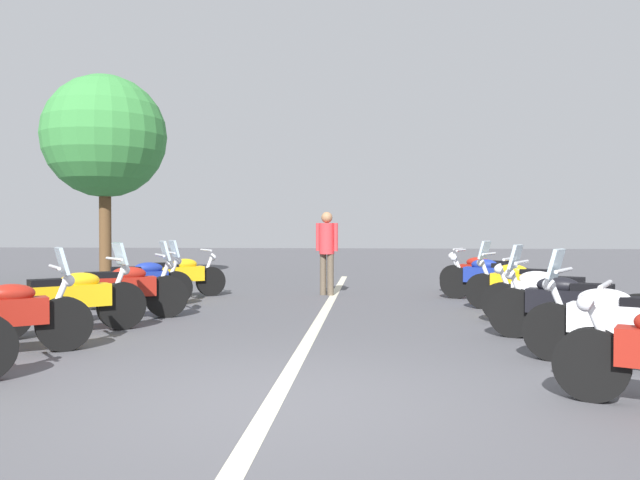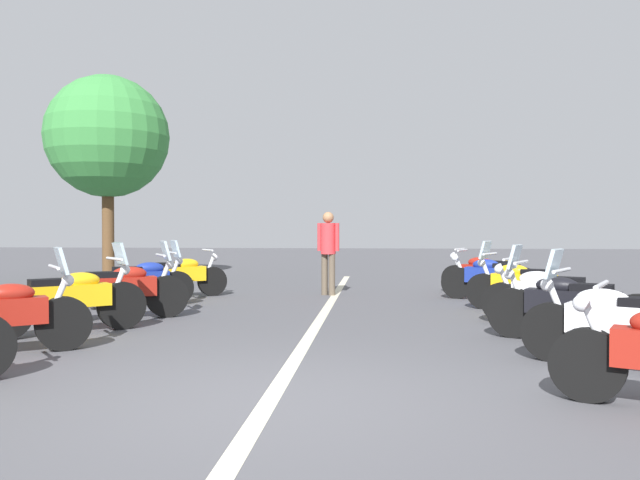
# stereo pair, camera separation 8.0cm
# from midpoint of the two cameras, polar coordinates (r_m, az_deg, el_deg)

# --- Properties ---
(ground_plane) EXTENTS (80.00, 80.00, 0.00)m
(ground_plane) POSITION_cam_midpoint_polar(r_m,az_deg,el_deg) (5.24, -4.36, -14.65)
(ground_plane) COLOR #4C4C51
(lane_centre_stripe) EXTENTS (18.06, 0.16, 0.01)m
(lane_centre_stripe) POSITION_cam_midpoint_polar(r_m,az_deg,el_deg) (9.59, 0.12, -7.44)
(lane_centre_stripe) COLOR beige
(lane_centre_stripe) RESTS_ON ground_plane
(motorcycle_left_row_2) EXTENTS (1.53, 1.71, 1.22)m
(motorcycle_left_row_2) POSITION_cam_midpoint_polar(r_m,az_deg,el_deg) (9.05, -21.67, -4.99)
(motorcycle_left_row_2) COLOR black
(motorcycle_left_row_2) RESTS_ON ground_plane
(motorcycle_left_row_3) EXTENTS (1.22, 1.95, 1.23)m
(motorcycle_left_row_3) POSITION_cam_midpoint_polar(r_m,az_deg,el_deg) (10.18, -17.56, -4.30)
(motorcycle_left_row_3) COLOR black
(motorcycle_left_row_3) RESTS_ON ground_plane
(motorcycle_left_row_4) EXTENTS (1.21, 1.73, 1.20)m
(motorcycle_left_row_4) POSITION_cam_midpoint_polar(r_m,az_deg,el_deg) (11.81, -15.76, -3.63)
(motorcycle_left_row_4) COLOR black
(motorcycle_left_row_4) RESTS_ON ground_plane
(motorcycle_left_row_5) EXTENTS (1.30, 1.81, 0.99)m
(motorcycle_left_row_5) POSITION_cam_midpoint_polar(r_m,az_deg,el_deg) (13.17, -12.58, -3.19)
(motorcycle_left_row_5) COLOR black
(motorcycle_left_row_5) RESTS_ON ground_plane
(motorcycle_right_row_1) EXTENTS (1.14, 1.80, 1.20)m
(motorcycle_right_row_1) POSITION_cam_midpoint_polar(r_m,az_deg,el_deg) (7.04, 25.81, -6.84)
(motorcycle_right_row_1) COLOR black
(motorcycle_right_row_1) RESTS_ON ground_plane
(motorcycle_right_row_2) EXTENTS (1.10, 1.94, 1.21)m
(motorcycle_right_row_2) POSITION_cam_midpoint_polar(r_m,az_deg,el_deg) (8.40, 22.03, -5.51)
(motorcycle_right_row_2) COLOR black
(motorcycle_right_row_2) RESTS_ON ground_plane
(motorcycle_right_row_3) EXTENTS (1.04, 1.86, 0.98)m
(motorcycle_right_row_3) POSITION_cam_midpoint_polar(r_m,az_deg,el_deg) (9.73, 20.33, -4.75)
(motorcycle_right_row_3) COLOR black
(motorcycle_right_row_3) RESTS_ON ground_plane
(motorcycle_right_row_4) EXTENTS (1.14, 1.82, 1.20)m
(motorcycle_right_row_4) POSITION_cam_midpoint_polar(r_m,az_deg,el_deg) (11.22, 18.09, -3.88)
(motorcycle_right_row_4) COLOR black
(motorcycle_right_row_4) RESTS_ON ground_plane
(motorcycle_right_row_5) EXTENTS (1.05, 2.02, 1.00)m
(motorcycle_right_row_5) POSITION_cam_midpoint_polar(r_m,az_deg,el_deg) (12.81, 15.72, -3.29)
(motorcycle_right_row_5) COLOR black
(motorcycle_right_row_5) RESTS_ON ground_plane
(motorcycle_right_row_6) EXTENTS (1.06, 1.93, 0.98)m
(motorcycle_right_row_6) POSITION_cam_midpoint_polar(r_m,az_deg,el_deg) (14.11, 15.12, -2.94)
(motorcycle_right_row_6) COLOR black
(motorcycle_right_row_6) RESTS_ON ground_plane
(bystander_0) EXTENTS (0.32, 0.48, 1.77)m
(bystander_0) POSITION_cam_midpoint_polar(r_m,az_deg,el_deg) (13.30, 0.92, -0.56)
(bystander_0) COLOR brown
(bystander_0) RESTS_ON ground_plane
(roadside_tree_0) EXTENTS (3.31, 3.31, 5.57)m
(roadside_tree_0) POSITION_cam_midpoint_polar(r_m,az_deg,el_deg) (18.19, -18.65, 8.84)
(roadside_tree_0) COLOR brown
(roadside_tree_0) RESTS_ON ground_plane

